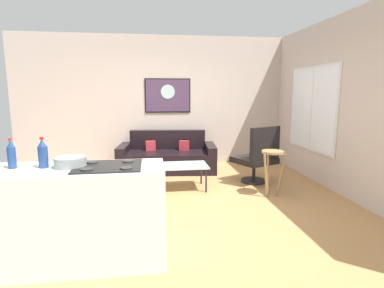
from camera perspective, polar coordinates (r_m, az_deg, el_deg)
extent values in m
cube|color=tan|center=(4.68, -3.09, -10.70)|extent=(6.40, 6.40, 0.04)
cube|color=beige|center=(6.81, -4.91, 7.90)|extent=(6.40, 0.05, 2.80)
cube|color=beige|center=(5.54, 24.83, 6.65)|extent=(0.05, 6.40, 2.80)
cube|color=black|center=(6.32, -4.61, -3.22)|extent=(1.67, 1.02, 0.40)
cube|color=black|center=(6.59, -4.54, 0.86)|extent=(1.60, 0.31, 0.40)
cube|color=black|center=(6.40, -12.58, -2.62)|extent=(0.26, 0.89, 0.54)
cube|color=black|center=(6.33, 3.43, -2.53)|extent=(0.26, 0.89, 0.54)
cube|color=#AF2D35|center=(6.44, -7.71, -0.31)|extent=(0.21, 0.12, 0.20)
cube|color=#AF2D35|center=(6.41, -1.46, -0.27)|extent=(0.22, 0.15, 0.20)
cube|color=silver|center=(5.09, -3.29, -4.05)|extent=(1.09, 0.57, 0.02)
cylinder|color=#232326|center=(4.90, -8.83, -7.19)|extent=(0.03, 0.03, 0.39)
cylinder|color=#232326|center=(4.98, 2.66, -6.81)|extent=(0.03, 0.03, 0.39)
cylinder|color=#232326|center=(5.37, -8.75, -5.70)|extent=(0.03, 0.03, 0.39)
cylinder|color=#232326|center=(5.44, 1.73, -5.39)|extent=(0.03, 0.03, 0.39)
cylinder|color=black|center=(5.69, 11.35, -6.71)|extent=(0.45, 0.45, 0.04)
cylinder|color=black|center=(5.64, 11.42, -4.68)|extent=(0.06, 0.06, 0.38)
cube|color=black|center=(5.60, 11.48, -2.92)|extent=(0.85, 0.84, 0.10)
cube|color=black|center=(5.37, 13.43, 0.10)|extent=(0.61, 0.35, 0.57)
cylinder|color=#9D794E|center=(4.86, 14.79, -1.44)|extent=(0.33, 0.33, 0.03)
cylinder|color=#9D794E|center=(5.06, 14.00, -5.11)|extent=(0.04, 0.13, 0.68)
cylinder|color=#9D794E|center=(4.83, 13.57, -5.82)|extent=(0.13, 0.10, 0.68)
cylinder|color=#9D794E|center=(4.92, 16.25, -5.64)|extent=(0.13, 0.10, 0.68)
cube|color=silver|center=(3.13, -20.19, -12.40)|extent=(1.59, 0.62, 0.92)
cube|color=black|center=(2.94, -15.26, -3.98)|extent=(0.60, 0.50, 0.01)
cylinder|color=#2D2D2D|center=(2.83, -19.05, -4.45)|extent=(0.11, 0.11, 0.01)
cylinder|color=#2D2D2D|center=(2.79, -12.16, -4.36)|extent=(0.11, 0.11, 0.01)
cylinder|color=#2D2D2D|center=(3.10, -18.07, -3.20)|extent=(0.11, 0.11, 0.01)
cylinder|color=#2D2D2D|center=(3.06, -11.78, -3.10)|extent=(0.11, 0.11, 0.01)
cylinder|color=navy|center=(3.20, -30.51, -2.23)|extent=(0.07, 0.07, 0.19)
cone|color=navy|center=(3.18, -30.70, 0.01)|extent=(0.06, 0.06, 0.06)
cylinder|color=red|center=(3.18, -30.77, 0.75)|extent=(0.03, 0.03, 0.02)
cylinder|color=navy|center=(3.09, -25.95, -2.20)|extent=(0.08, 0.08, 0.20)
cone|color=navy|center=(3.07, -26.13, 0.18)|extent=(0.08, 0.08, 0.06)
cylinder|color=red|center=(3.07, -26.19, 0.97)|extent=(0.03, 0.03, 0.02)
cylinder|color=#8F9795|center=(3.04, -21.64, -3.87)|extent=(0.16, 0.16, 0.01)
cylinder|color=#8F9795|center=(3.03, -21.69, -3.13)|extent=(0.28, 0.28, 0.09)
cube|color=black|center=(6.77, -4.53, 8.97)|extent=(0.99, 0.01, 0.74)
cube|color=#4D3550|center=(6.76, -4.52, 8.97)|extent=(0.94, 0.02, 0.69)
cylinder|color=silver|center=(6.75, -4.53, 9.67)|extent=(0.30, 0.01, 0.30)
cube|color=silver|center=(6.04, 21.43, 6.11)|extent=(0.02, 1.59, 1.54)
cube|color=white|center=(6.04, 21.35, 6.11)|extent=(0.01, 1.51, 1.46)
cube|color=silver|center=(6.04, 21.31, 6.11)|extent=(0.01, 0.04, 1.46)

